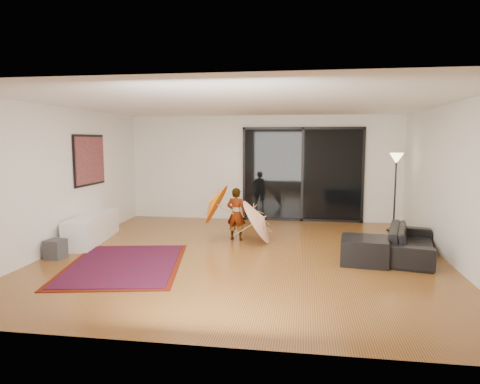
% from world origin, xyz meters
% --- Properties ---
extents(floor, '(7.00, 7.00, 0.00)m').
position_xyz_m(floor, '(0.00, 0.00, 0.00)').
color(floor, '#9C5B2A').
rests_on(floor, ground).
extents(ceiling, '(7.00, 7.00, 0.00)m').
position_xyz_m(ceiling, '(0.00, 0.00, 2.70)').
color(ceiling, white).
rests_on(ceiling, wall_back).
extents(wall_back, '(7.00, 0.00, 7.00)m').
position_xyz_m(wall_back, '(0.00, 3.50, 1.35)').
color(wall_back, silver).
rests_on(wall_back, floor).
extents(wall_front, '(7.00, 0.00, 7.00)m').
position_xyz_m(wall_front, '(0.00, -3.50, 1.35)').
color(wall_front, silver).
rests_on(wall_front, floor).
extents(wall_left, '(0.00, 7.00, 7.00)m').
position_xyz_m(wall_left, '(-3.50, 0.00, 1.35)').
color(wall_left, silver).
rests_on(wall_left, floor).
extents(wall_right, '(0.00, 7.00, 7.00)m').
position_xyz_m(wall_right, '(3.50, 0.00, 1.35)').
color(wall_right, silver).
rests_on(wall_right, floor).
extents(sliding_door, '(3.06, 0.07, 2.40)m').
position_xyz_m(sliding_door, '(1.00, 3.47, 1.20)').
color(sliding_door, black).
rests_on(sliding_door, wall_back).
extents(painting, '(0.04, 1.28, 1.08)m').
position_xyz_m(painting, '(-3.46, 1.00, 1.65)').
color(painting, black).
rests_on(painting, wall_left).
extents(media_console, '(0.79, 2.07, 0.56)m').
position_xyz_m(media_console, '(-3.25, 0.60, 0.28)').
color(media_console, white).
rests_on(media_console, floor).
extents(speaker, '(0.32, 0.32, 0.34)m').
position_xyz_m(speaker, '(-3.25, -0.75, 0.17)').
color(speaker, '#424244').
rests_on(speaker, floor).
extents(persian_rug, '(2.29, 2.86, 0.02)m').
position_xyz_m(persian_rug, '(-1.90, -0.94, 0.01)').
color(persian_rug, '#521307').
rests_on(persian_rug, floor).
extents(sofa, '(1.14, 1.99, 0.55)m').
position_xyz_m(sofa, '(2.95, 0.28, 0.27)').
color(sofa, black).
rests_on(sofa, floor).
extents(ottoman, '(0.85, 0.85, 0.43)m').
position_xyz_m(ottoman, '(2.08, -0.21, 0.22)').
color(ottoman, black).
rests_on(ottoman, floor).
extents(floor_lamp, '(0.31, 0.31, 1.78)m').
position_xyz_m(floor_lamp, '(3.10, 2.56, 1.41)').
color(floor_lamp, black).
rests_on(floor_lamp, floor).
extents(child, '(0.44, 0.32, 1.10)m').
position_xyz_m(child, '(-0.34, 1.15, 0.55)').
color(child, '#999999').
rests_on(child, floor).
extents(parasol_orange, '(0.57, 0.91, 0.90)m').
position_xyz_m(parasol_orange, '(-0.89, 1.10, 0.73)').
color(parasol_orange, orange).
rests_on(parasol_orange, child).
extents(parasol_white, '(0.69, 0.99, 1.00)m').
position_xyz_m(parasol_white, '(0.26, 1.00, 0.50)').
color(parasol_white, white).
rests_on(parasol_white, floor).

